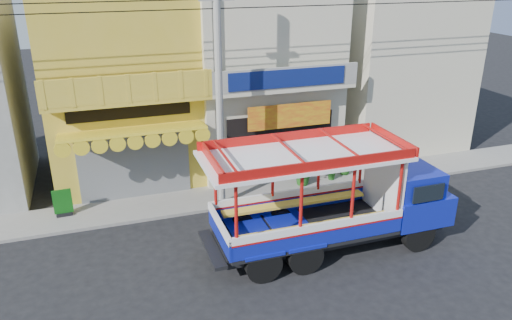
{
  "coord_description": "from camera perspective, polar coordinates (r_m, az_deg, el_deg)",
  "views": [
    {
      "loc": [
        -5.22,
        -13.32,
        8.8
      ],
      "look_at": [
        0.1,
        2.5,
        2.08
      ],
      "focal_mm": 35.0,
      "sensor_mm": 36.0,
      "label": 1
    }
  ],
  "objects": [
    {
      "name": "potted_plant_c",
      "position": [
        21.91,
        10.15,
        -0.42
      ],
      "size": [
        0.54,
        0.54,
        0.94
      ],
      "primitive_type": "imported",
      "rotation": [
        0.0,
        0.0,
        4.74
      ],
      "color": "#1C5418",
      "rests_on": "sidewalk"
    },
    {
      "name": "potted_plant_a",
      "position": [
        20.67,
        5.44,
        -1.36
      ],
      "size": [
        1.17,
        1.08,
        1.08
      ],
      "primitive_type": "imported",
      "rotation": [
        0.0,
        0.0,
        0.28
      ],
      "color": "#1C5418",
      "rests_on": "sidewalk"
    },
    {
      "name": "songthaew_truck",
      "position": [
        16.21,
        10.35,
        -4.08
      ],
      "size": [
        7.95,
        2.71,
        3.71
      ],
      "color": "black",
      "rests_on": "ground"
    },
    {
      "name": "filler_building_right",
      "position": [
        26.11,
        15.08,
        10.16
      ],
      "size": [
        6.0,
        6.0,
        7.6
      ],
      "primitive_type": "cube",
      "color": "beige",
      "rests_on": "ground"
    },
    {
      "name": "shophouse_left",
      "position": [
        21.83,
        -15.11,
        8.78
      ],
      "size": [
        6.0,
        7.5,
        8.24
      ],
      "color": "gold",
      "rests_on": "ground"
    },
    {
      "name": "utility_pole",
      "position": [
        17.6,
        -3.82,
        9.53
      ],
      "size": [
        28.0,
        0.26,
        9.0
      ],
      "color": "gray",
      "rests_on": "ground"
    },
    {
      "name": "ground",
      "position": [
        16.8,
        2.44,
        -9.67
      ],
      "size": [
        90.0,
        90.0,
        0.0
      ],
      "primitive_type": "plane",
      "color": "black",
      "rests_on": "ground"
    },
    {
      "name": "party_pilaster",
      "position": [
        19.26,
        -5.37,
        7.41
      ],
      "size": [
        0.35,
        0.3,
        8.0
      ],
      "primitive_type": "cube",
      "color": "beige",
      "rests_on": "ground"
    },
    {
      "name": "potted_plant_b",
      "position": [
        21.31,
        8.53,
        -1.1
      ],
      "size": [
        0.61,
        0.6,
        0.86
      ],
      "primitive_type": "imported",
      "rotation": [
        0.0,
        0.0,
        2.43
      ],
      "color": "#1C5418",
      "rests_on": "sidewalk"
    },
    {
      "name": "shophouse_right",
      "position": [
        22.96,
        0.16,
        10.14
      ],
      "size": [
        6.0,
        6.75,
        8.24
      ],
      "color": "beige",
      "rests_on": "ground"
    },
    {
      "name": "sidewalk",
      "position": [
        20.09,
        -1.63,
        -3.86
      ],
      "size": [
        30.0,
        2.0,
        0.12
      ],
      "primitive_type": "cube",
      "color": "slate",
      "rests_on": "ground"
    },
    {
      "name": "green_sign",
      "position": [
        19.44,
        -21.18,
        -4.78
      ],
      "size": [
        0.66,
        0.33,
        1.02
      ],
      "color": "black",
      "rests_on": "sidewalk"
    }
  ]
}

